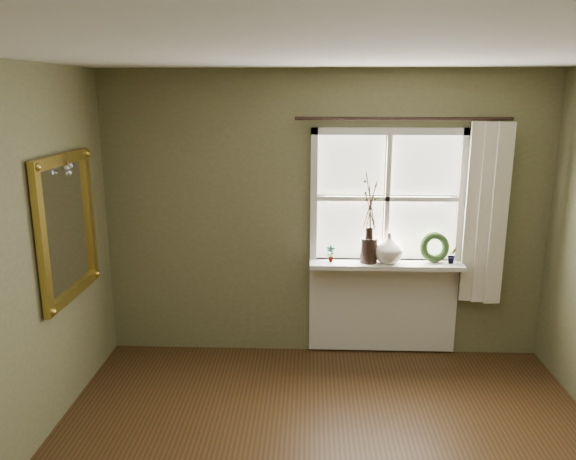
# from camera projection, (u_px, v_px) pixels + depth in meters

# --- Properties ---
(ceiling) EXTENTS (4.50, 4.50, 0.00)m
(ceiling) POSITION_uv_depth(u_px,v_px,m) (341.00, 48.00, 2.57)
(ceiling) COLOR silver
(ceiling) RESTS_ON ground
(wall_back) EXTENTS (4.00, 0.10, 2.60)m
(wall_back) POSITION_uv_depth(u_px,v_px,m) (325.00, 216.00, 5.11)
(wall_back) COLOR #666443
(wall_back) RESTS_ON ground
(window_frame) EXTENTS (1.36, 0.06, 1.24)m
(window_frame) POSITION_uv_depth(u_px,v_px,m) (387.00, 198.00, 4.98)
(window_frame) COLOR silver
(window_frame) RESTS_ON wall_back
(window_sill) EXTENTS (1.36, 0.26, 0.04)m
(window_sill) POSITION_uv_depth(u_px,v_px,m) (386.00, 265.00, 5.01)
(window_sill) COLOR silver
(window_sill) RESTS_ON wall_back
(window_apron) EXTENTS (1.36, 0.04, 0.88)m
(window_apron) POSITION_uv_depth(u_px,v_px,m) (382.00, 306.00, 5.22)
(window_apron) COLOR silver
(window_apron) RESTS_ON ground
(dark_jug) EXTENTS (0.20, 0.20, 0.23)m
(dark_jug) POSITION_uv_depth(u_px,v_px,m) (369.00, 250.00, 4.99)
(dark_jug) COLOR black
(dark_jug) RESTS_ON window_sill
(cream_vase) EXTENTS (0.27, 0.27, 0.27)m
(cream_vase) POSITION_uv_depth(u_px,v_px,m) (389.00, 248.00, 4.97)
(cream_vase) COLOR silver
(cream_vase) RESTS_ON window_sill
(wreath) EXTENTS (0.29, 0.18, 0.28)m
(wreath) POSITION_uv_depth(u_px,v_px,m) (434.00, 250.00, 5.00)
(wreath) COLOR #27401C
(wreath) RESTS_ON window_sill
(potted_plant_left) EXTENTS (0.08, 0.06, 0.15)m
(potted_plant_left) POSITION_uv_depth(u_px,v_px,m) (330.00, 254.00, 5.01)
(potted_plant_left) COLOR #27401C
(potted_plant_left) RESTS_ON window_sill
(potted_plant_right) EXTENTS (0.10, 0.09, 0.15)m
(potted_plant_right) POSITION_uv_depth(u_px,v_px,m) (452.00, 255.00, 4.97)
(potted_plant_right) COLOR #27401C
(potted_plant_right) RESTS_ON window_sill
(curtain) EXTENTS (0.36, 0.12, 1.59)m
(curtain) POSITION_uv_depth(u_px,v_px,m) (485.00, 214.00, 4.88)
(curtain) COLOR beige
(curtain) RESTS_ON wall_back
(curtain_rod) EXTENTS (1.84, 0.03, 0.03)m
(curtain_rod) POSITION_uv_depth(u_px,v_px,m) (403.00, 119.00, 4.75)
(curtain_rod) COLOR black
(curtain_rod) RESTS_ON wall_back
(gilt_mirror) EXTENTS (0.10, 0.92, 1.10)m
(gilt_mirror) POSITION_uv_depth(u_px,v_px,m) (67.00, 227.00, 4.23)
(gilt_mirror) COLOR white
(gilt_mirror) RESTS_ON wall_left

